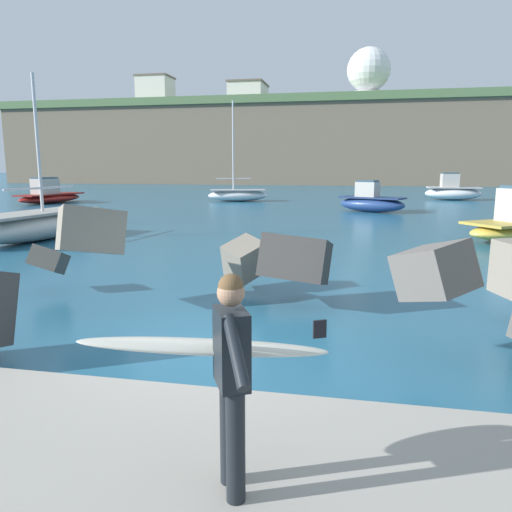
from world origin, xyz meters
name	(u,v)px	position (x,y,z in m)	size (l,w,h in m)	color
ground_plane	(210,348)	(0.00, 0.00, 0.00)	(400.00, 400.00, 0.00)	#235B7A
breakwater_jetty	(457,279)	(3.88, 1.62, 0.92)	(30.79, 6.64, 2.12)	#4C4944
surfer_with_board	(224,363)	(1.20, -3.50, 1.28)	(2.03, 1.49, 1.78)	black
boat_near_centre	(238,195)	(-7.34, 32.35, 0.55)	(5.20, 3.32, 7.93)	white
boat_near_right	(371,202)	(3.05, 24.70, 0.64)	(4.53, 3.27, 1.97)	navy
boat_mid_right	(453,191)	(10.10, 37.48, 0.75)	(4.57, 2.21, 2.31)	white
boat_far_left	(35,225)	(-9.86, 9.71, 0.59)	(2.79, 6.23, 6.24)	beige
boat_far_centre	(49,195)	(-21.23, 27.54, 0.60)	(3.09, 6.28, 2.00)	maroon
headland_bluff	(271,146)	(-14.66, 90.16, 6.73)	(85.75, 44.63, 13.43)	#756651
radar_dome	(369,74)	(3.43, 84.84, 18.54)	(7.47, 7.47, 9.61)	silver
station_building_west	(248,96)	(-18.47, 87.24, 15.83)	(6.55, 8.40, 4.79)	silver
station_building_central	(156,93)	(-35.32, 83.34, 16.39)	(6.12, 5.64, 5.89)	silver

